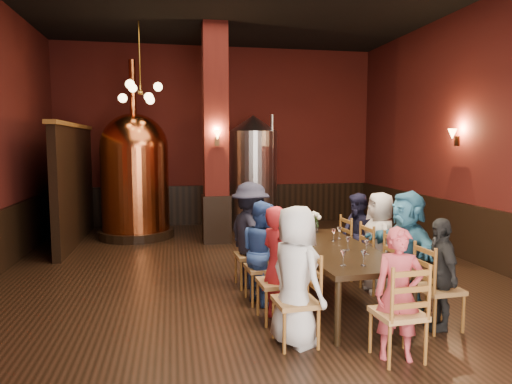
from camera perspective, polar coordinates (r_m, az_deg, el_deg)
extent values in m
plane|color=black|center=(7.14, -0.30, -10.83)|extent=(10.00, 10.00, 0.00)
cube|color=#4B1410|center=(11.78, -4.63, 6.92)|extent=(8.00, 0.02, 4.50)
cube|color=#4B1410|center=(2.11, 24.83, 10.22)|extent=(8.00, 0.02, 4.50)
cube|color=#4B1410|center=(8.50, 27.48, 6.58)|extent=(0.02, 10.00, 4.50)
cube|color=black|center=(8.62, 26.69, -5.10)|extent=(0.08, 9.90, 1.00)
cube|color=black|center=(11.85, -4.54, -1.57)|extent=(7.90, 0.08, 1.00)
cube|color=#4B1410|center=(9.56, -5.08, 7.11)|extent=(0.58, 0.58, 4.50)
cube|color=black|center=(10.16, -21.76, 0.71)|extent=(0.22, 3.50, 2.40)
cube|color=black|center=(5.97, 9.60, -7.13)|extent=(1.15, 2.46, 0.06)
cylinder|color=black|center=(4.91, 10.18, -14.66)|extent=(0.07, 0.07, 0.69)
cylinder|color=black|center=(5.32, 19.10, -13.27)|extent=(0.07, 0.07, 0.69)
cylinder|color=black|center=(6.95, 2.36, -8.33)|extent=(0.07, 0.07, 0.69)
cylinder|color=black|center=(7.25, 9.11, -7.81)|extent=(0.07, 0.07, 0.69)
imported|color=silver|center=(4.77, 5.00, -10.40)|extent=(0.72, 0.84, 1.45)
imported|color=#AA1D21|center=(5.39, 2.63, -8.94)|extent=(0.48, 0.58, 1.36)
imported|color=#2B498F|center=(6.01, 0.80, -7.45)|extent=(0.54, 0.72, 1.34)
imported|color=black|center=(6.63, -0.70, -5.34)|extent=(0.85, 1.11, 1.53)
imported|color=black|center=(5.57, 21.98, -9.42)|extent=(0.42, 0.78, 1.26)
imported|color=#2C6484|center=(6.08, 18.29, -6.85)|extent=(0.60, 1.43, 1.50)
imported|color=#B7AAA1|center=(6.64, 15.21, -6.08)|extent=(0.49, 0.71, 1.40)
imported|color=black|center=(7.23, 12.59, -5.37)|extent=(0.41, 0.68, 1.32)
imported|color=#AE3A42|center=(4.67, 17.42, -12.08)|extent=(0.54, 0.44, 1.29)
cylinder|color=black|center=(10.52, -14.69, -4.99)|extent=(1.63, 1.63, 0.18)
cylinder|color=#C15B2C|center=(10.38, -14.84, 0.43)|extent=(1.50, 1.50, 1.81)
sphere|color=#C15B2C|center=(10.33, -14.98, 5.44)|extent=(1.45, 1.45, 1.45)
cylinder|color=#C15B2C|center=(10.40, -15.18, 12.46)|extent=(0.15, 0.15, 1.18)
cylinder|color=#B2B2B7|center=(10.94, -0.35, 1.40)|extent=(1.45, 1.45, 2.36)
cone|color=#B2B2B7|center=(10.91, -0.35, 8.58)|extent=(1.13, 1.13, 0.38)
cylinder|color=#B2B2B7|center=(10.63, 2.02, 2.53)|extent=(0.08, 0.08, 2.64)
cylinder|color=white|center=(6.91, 7.44, -4.32)|extent=(0.09, 0.09, 0.17)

